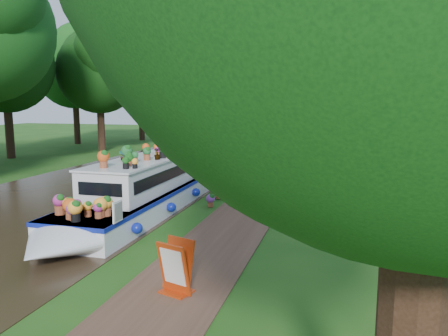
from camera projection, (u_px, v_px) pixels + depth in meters
ground at (222, 203)px, 16.66m from camera, size 100.00×100.00×0.00m
canal_water at (84, 194)px, 18.23m from camera, size 10.00×100.00×0.02m
towpath at (253, 205)px, 16.34m from camera, size 2.20×100.00×0.03m
plant_boat at (152, 185)px, 15.81m from camera, size 2.29×13.52×2.26m
tree_near_overhang at (333, 32)px, 17.58m from camera, size 5.52×5.28×8.99m
tree_near_mid at (348, 62)px, 28.87m from camera, size 6.90×6.60×9.40m
tree_near_far at (342, 65)px, 39.40m from camera, size 7.59×7.26×10.30m
tree_far_c at (99, 65)px, 32.64m from camera, size 7.13×6.82×9.59m
tree_far_d at (140, 64)px, 42.44m from camera, size 8.05×7.70×10.85m
tree_far_g at (5, 56)px, 28.89m from camera, size 7.36×7.04×9.95m
tree_far_h at (74, 64)px, 38.76m from camera, size 7.82×7.48×10.49m
second_boat at (257, 140)px, 37.29m from camera, size 3.27×6.97×1.28m
sandwich_board at (176, 269)px, 8.74m from camera, size 0.72×0.72×1.08m
pedestrian_pink at (290, 140)px, 32.95m from camera, size 0.65×0.43×1.76m
verge_plant at (218, 194)px, 17.34m from camera, size 0.39×0.36×0.37m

